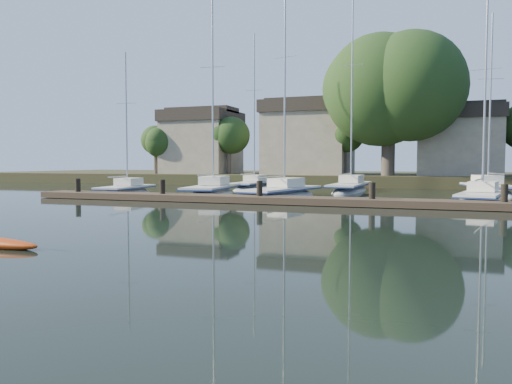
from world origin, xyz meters
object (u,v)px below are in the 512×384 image
(sailboat_5, at_px, (253,191))
(sailboat_2, at_px, (283,200))
(sailboat_0, at_px, (126,197))
(sailboat_6, at_px, (350,194))
(sailboat_1, at_px, (212,198))
(sailboat_7, at_px, (489,197))
(sailboat_3, at_px, (482,207))
(dock, at_px, (314,201))

(sailboat_5, bearing_deg, sailboat_2, -60.17)
(sailboat_0, distance_m, sailboat_6, 16.43)
(sailboat_1, distance_m, sailboat_2, 5.08)
(sailboat_0, bearing_deg, sailboat_1, 2.46)
(sailboat_1, bearing_deg, sailboat_5, 83.28)
(sailboat_2, relative_size, sailboat_7, 1.08)
(sailboat_3, height_order, sailboat_6, sailboat_6)
(sailboat_2, xyz_separation_m, sailboat_7, (12.59, 8.33, -0.02))
(dock, xyz_separation_m, sailboat_2, (-3.01, 4.46, -0.39))
(sailboat_1, height_order, sailboat_6, sailboat_6)
(sailboat_5, xyz_separation_m, sailboat_7, (17.87, -0.86, -0.03))
(sailboat_1, distance_m, sailboat_6, 10.92)
(sailboat_1, distance_m, sailboat_5, 8.73)
(sailboat_0, bearing_deg, sailboat_6, 24.20)
(sailboat_2, height_order, sailboat_6, sailboat_6)
(sailboat_1, distance_m, sailboat_3, 16.49)
(sailboat_3, bearing_deg, sailboat_0, -168.75)
(sailboat_1, relative_size, sailboat_6, 0.91)
(dock, height_order, sailboat_0, sailboat_0)
(sailboat_0, relative_size, sailboat_2, 0.73)
(sailboat_6, bearing_deg, dock, -88.46)
(dock, height_order, sailboat_3, sailboat_3)
(dock, xyz_separation_m, sailboat_0, (-14.20, 4.00, -0.38))
(sailboat_5, bearing_deg, sailboat_0, -121.53)
(dock, xyz_separation_m, sailboat_7, (9.58, 12.79, -0.41))
(dock, height_order, sailboat_6, sailboat_6)
(sailboat_2, height_order, sailboat_7, sailboat_2)
(dock, xyz_separation_m, sailboat_1, (-8.07, 4.92, -0.40))
(sailboat_3, bearing_deg, dock, -143.43)
(sailboat_1, bearing_deg, sailboat_3, -11.59)
(sailboat_5, height_order, sailboat_6, sailboat_6)
(sailboat_3, relative_size, sailboat_5, 0.89)
(sailboat_0, height_order, sailboat_2, sailboat_2)
(sailboat_7, bearing_deg, sailboat_0, -171.16)
(sailboat_6, relative_size, sailboat_7, 1.17)
(sailboat_1, height_order, sailboat_5, sailboat_1)
(sailboat_1, bearing_deg, sailboat_2, -13.41)
(sailboat_2, distance_m, sailboat_6, 8.39)
(dock, distance_m, sailboat_7, 15.98)
(dock, relative_size, sailboat_3, 2.72)
(dock, xyz_separation_m, sailboat_6, (-0.02, 12.29, -0.39))
(sailboat_3, bearing_deg, sailboat_5, 161.20)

